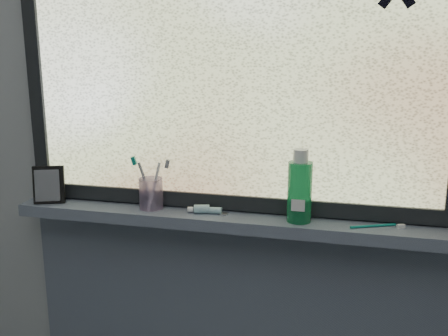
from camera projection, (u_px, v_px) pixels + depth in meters
wall_back at (256, 142)px, 1.62m from camera, size 3.00×0.01×2.50m
windowsill at (251, 223)px, 1.61m from camera, size 1.62×0.14×0.04m
window_pane at (257, 54)px, 1.54m from camera, size 1.50×0.01×1.00m
frame_bottom at (254, 203)px, 1.64m from camera, size 1.60×0.03×0.05m
frame_left at (34, 54)px, 1.71m from camera, size 0.05×0.03×1.10m
vanity_mirror at (49, 185)px, 1.74m from camera, size 0.12×0.09×0.13m
toothpaste_tube at (207, 209)px, 1.63m from camera, size 0.17×0.07×0.03m
toothbrush_cup at (151, 193)px, 1.68m from camera, size 0.10×0.10×0.10m
toothbrush_lying at (373, 225)px, 1.51m from camera, size 0.17×0.09×0.01m
mouthwash_bottle at (300, 186)px, 1.54m from camera, size 0.09×0.09×0.19m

